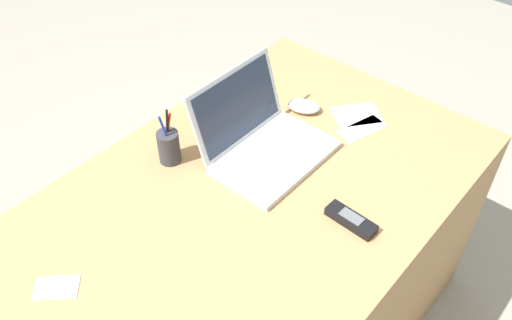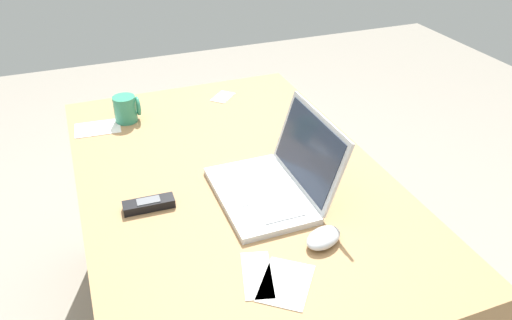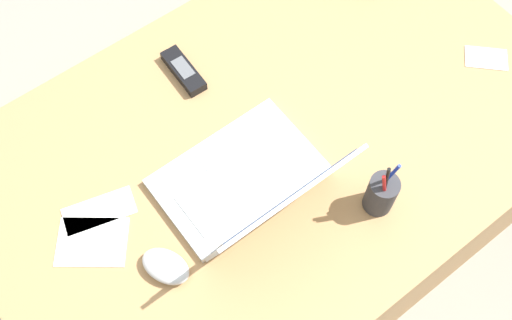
% 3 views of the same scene
% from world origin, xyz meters
% --- Properties ---
extents(ground_plane, '(6.00, 6.00, 0.00)m').
position_xyz_m(ground_plane, '(0.00, 0.00, 0.00)').
color(ground_plane, gray).
extents(desk, '(1.35, 0.87, 0.72)m').
position_xyz_m(desk, '(0.00, 0.00, 0.36)').
color(desk, '#A87C4F').
rests_on(desk, ground).
extents(laptop, '(0.34, 0.29, 0.22)m').
position_xyz_m(laptop, '(0.13, 0.08, 0.76)').
color(laptop, silver).
rests_on(laptop, desk).
extents(computer_mouse, '(0.10, 0.12, 0.03)m').
position_xyz_m(computer_mouse, '(0.37, 0.11, 0.73)').
color(computer_mouse, silver).
rests_on(computer_mouse, desk).
extents(cordless_phone, '(0.05, 0.14, 0.03)m').
position_xyz_m(cordless_phone, '(0.07, -0.26, 0.73)').
color(cordless_phone, black).
rests_on(cordless_phone, desk).
extents(pen_holder, '(0.06, 0.06, 0.17)m').
position_xyz_m(pen_holder, '(-0.06, 0.26, 0.77)').
color(pen_holder, '#333338').
rests_on(pen_holder, desk).
extents(paper_note_near_laptop, '(0.18, 0.17, 0.00)m').
position_xyz_m(paper_note_near_laptop, '(0.46, -0.03, 0.72)').
color(paper_note_near_laptop, white).
rests_on(paper_note_near_laptop, desk).
extents(paper_note_right, '(0.16, 0.10, 0.00)m').
position_xyz_m(paper_note_right, '(0.41, -0.08, 0.72)').
color(paper_note_right, white).
rests_on(paper_note_right, desk).
extents(paper_note_front, '(0.11, 0.11, 0.00)m').
position_xyz_m(paper_note_front, '(-0.52, 0.14, 0.72)').
color(paper_note_front, white).
rests_on(paper_note_front, desk).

